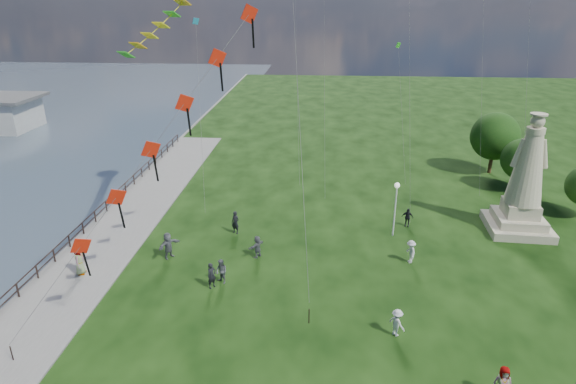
# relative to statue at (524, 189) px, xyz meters

# --- Properties ---
(waterfront) EXTENTS (200.00, 200.00, 1.51)m
(waterfront) POSITION_rel_statue_xyz_m (-30.83, -6.26, -3.40)
(waterfront) COLOR #35414F
(waterfront) RESTS_ON ground
(statue) EXTENTS (4.57, 4.57, 8.83)m
(statue) POSITION_rel_statue_xyz_m (0.00, 0.00, 0.00)
(statue) COLOR tan
(statue) RESTS_ON ground
(lamppost) EXTENTS (0.38, 0.38, 4.12)m
(lamppost) POSITION_rel_statue_xyz_m (-9.34, -1.59, -0.36)
(lamppost) COLOR silver
(lamppost) RESTS_ON ground
(tree_row) EXTENTS (7.94, 13.84, 6.03)m
(tree_row) POSITION_rel_statue_xyz_m (2.90, 9.66, -0.03)
(tree_row) COLOR #382314
(tree_row) RESTS_ON ground
(person_0) EXTENTS (0.68, 0.70, 1.62)m
(person_0) POSITION_rel_statue_xyz_m (-20.99, -9.27, -2.52)
(person_0) COLOR black
(person_0) RESTS_ON ground
(person_1) EXTENTS (0.89, 0.85, 1.58)m
(person_1) POSITION_rel_statue_xyz_m (-20.52, -8.75, -2.55)
(person_1) COLOR #595960
(person_1) RESTS_ON ground
(person_2) EXTENTS (1.02, 1.08, 1.52)m
(person_2) POSITION_rel_statue_xyz_m (-10.58, -12.88, -2.57)
(person_2) COLOR silver
(person_2) RESTS_ON ground
(person_4) EXTENTS (0.84, 0.53, 1.69)m
(person_4) POSITION_rel_statue_xyz_m (-6.65, -16.84, -2.49)
(person_4) COLOR #595960
(person_4) RESTS_ON ground
(person_5) EXTENTS (1.56, 1.81, 1.82)m
(person_5) POSITION_rel_statue_xyz_m (-24.65, -5.98, -2.42)
(person_5) COLOR #595960
(person_5) RESTS_ON ground
(person_6) EXTENTS (0.75, 0.64, 1.73)m
(person_6) POSITION_rel_statue_xyz_m (-20.85, -2.11, -2.47)
(person_6) COLOR black
(person_6) RESTS_ON ground
(person_8) EXTENTS (0.73, 1.11, 1.58)m
(person_8) POSITION_rel_statue_xyz_m (-8.71, -5.41, -2.54)
(person_8) COLOR silver
(person_8) RESTS_ON ground
(person_9) EXTENTS (0.94, 0.65, 1.46)m
(person_9) POSITION_rel_statue_xyz_m (-8.08, 0.04, -2.60)
(person_9) COLOR black
(person_9) RESTS_ON ground
(person_10) EXTENTS (0.67, 0.99, 1.91)m
(person_10) POSITION_rel_statue_xyz_m (-29.49, -8.52, -2.38)
(person_10) COLOR #595960
(person_10) RESTS_ON ground
(person_11) EXTENTS (1.29, 1.54, 1.54)m
(person_11) POSITION_rel_statue_xyz_m (-18.78, -5.44, -2.56)
(person_11) COLOR #595960
(person_11) RESTS_ON ground
(red_kite_train) EXTENTS (10.96, 9.35, 15.88)m
(red_kite_train) POSITION_rel_statue_xyz_m (-22.51, -10.64, 6.50)
(red_kite_train) COLOR black
(red_kite_train) RESTS_ON ground
(small_kites) EXTENTS (25.45, 14.14, 29.73)m
(small_kites) POSITION_rel_statue_xyz_m (-10.79, 8.07, 11.97)
(small_kites) COLOR teal
(small_kites) RESTS_ON ground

